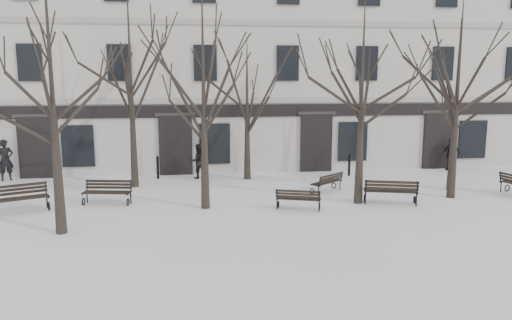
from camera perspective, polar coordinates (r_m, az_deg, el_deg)
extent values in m
plane|color=white|center=(17.30, 1.82, -6.55)|extent=(100.00, 100.00, 0.00)
cube|color=beige|center=(29.52, -2.11, 10.98)|extent=(40.00, 10.00, 11.00)
cube|color=#A09B93|center=(24.54, -1.04, 6.81)|extent=(40.00, 0.12, 0.25)
cube|color=#A09B93|center=(24.63, -1.07, 15.44)|extent=(40.00, 0.12, 0.25)
cube|color=black|center=(24.56, -1.04, 5.64)|extent=(40.00, 0.10, 0.60)
cube|color=black|center=(25.67, -23.82, 1.29)|extent=(1.60, 0.22, 2.90)
cube|color=#2D2B28|center=(25.47, -24.08, 4.61)|extent=(1.90, 0.08, 0.18)
cube|color=black|center=(25.19, -19.68, 1.52)|extent=(1.50, 0.14, 2.00)
cube|color=black|center=(24.59, -9.16, 1.66)|extent=(1.60, 0.22, 2.90)
cube|color=#2D2B28|center=(24.39, -9.26, 5.14)|extent=(1.90, 0.08, 0.18)
cube|color=black|center=(24.60, -4.73, 1.87)|extent=(1.50, 0.14, 2.00)
cube|color=black|center=(25.32, 6.88, 1.95)|extent=(1.60, 0.22, 2.90)
cube|color=#2D2B28|center=(25.13, 6.97, 5.32)|extent=(1.90, 0.08, 0.18)
cube|color=black|center=(25.85, 10.97, 2.11)|extent=(1.50, 0.14, 2.00)
cube|color=black|center=(27.62, 20.09, 2.07)|extent=(1.60, 0.22, 2.90)
cube|color=#2D2B28|center=(27.44, 20.31, 5.16)|extent=(1.90, 0.08, 0.18)
cube|color=black|center=(28.54, 23.49, 2.18)|extent=(1.50, 0.14, 2.00)
cube|color=black|center=(25.46, -24.43, 10.12)|extent=(1.10, 0.14, 1.70)
cube|color=black|center=(24.59, -15.34, 10.67)|extent=(1.10, 0.14, 1.70)
cube|color=black|center=(24.36, -5.82, 10.98)|extent=(1.10, 0.14, 1.70)
cube|color=black|center=(24.79, 3.64, 10.98)|extent=(1.10, 0.14, 1.70)
cube|color=black|center=(25.83, 12.54, 10.72)|extent=(1.10, 0.14, 1.70)
cube|color=black|center=(27.42, 20.57, 10.27)|extent=(1.10, 0.14, 1.70)
cone|color=black|center=(16.31, -21.71, -1.64)|extent=(0.34, 0.34, 3.65)
cone|color=black|center=(18.19, -5.87, -0.40)|extent=(0.34, 0.34, 3.33)
cone|color=black|center=(19.22, 11.74, -0.21)|extent=(0.34, 0.34, 3.20)
cone|color=black|center=(21.15, 21.60, 0.33)|extent=(0.34, 0.34, 3.29)
cone|color=black|center=(22.25, -13.83, 1.66)|extent=(0.34, 0.34, 3.67)
cone|color=black|center=(23.29, -1.01, 1.14)|extent=(0.34, 0.34, 2.75)
cone|color=black|center=(22.71, 21.52, 0.55)|extent=(0.34, 0.34, 2.98)
torus|color=black|center=(19.60, -22.60, -4.89)|extent=(0.18, 0.31, 0.32)
cylinder|color=black|center=(19.96, -22.78, -4.37)|extent=(0.06, 0.06, 0.50)
cube|color=black|center=(19.72, -22.74, -3.79)|extent=(0.29, 0.58, 0.06)
cube|color=black|center=(19.38, -25.38, -4.14)|extent=(1.86, 0.88, 0.04)
cube|color=black|center=(19.53, -25.43, -4.04)|extent=(1.86, 0.88, 0.04)
cube|color=black|center=(19.68, -25.47, -3.94)|extent=(1.86, 0.88, 0.04)
cube|color=black|center=(19.83, -25.51, -3.85)|extent=(1.86, 0.88, 0.04)
cube|color=black|center=(19.84, -25.56, -3.42)|extent=(1.83, 0.83, 0.10)
cube|color=black|center=(19.84, -25.59, -3.04)|extent=(1.83, 0.83, 0.10)
cube|color=black|center=(19.84, -25.62, -2.65)|extent=(1.83, 0.83, 0.10)
cylinder|color=black|center=(19.95, -22.90, -3.01)|extent=(0.10, 0.16, 0.55)
torus|color=black|center=(18.33, 7.28, -5.28)|extent=(0.12, 0.26, 0.26)
cylinder|color=black|center=(18.00, 7.22, -5.31)|extent=(0.04, 0.04, 0.40)
cube|color=black|center=(18.10, 7.27, -4.57)|extent=(0.20, 0.48, 0.04)
torus|color=black|center=(18.48, 2.58, -5.08)|extent=(0.12, 0.26, 0.26)
cylinder|color=black|center=(18.16, 2.43, -5.11)|extent=(0.04, 0.04, 0.40)
cube|color=black|center=(18.26, 2.51, -4.37)|extent=(0.20, 0.48, 0.04)
cube|color=black|center=(18.35, 4.95, -4.27)|extent=(1.55, 0.58, 0.03)
cube|color=black|center=(18.23, 4.90, -4.37)|extent=(1.55, 0.58, 0.03)
cube|color=black|center=(18.11, 4.86, -4.46)|extent=(1.55, 0.58, 0.03)
cube|color=black|center=(17.99, 4.81, -4.56)|extent=(1.55, 0.58, 0.03)
cube|color=black|center=(17.93, 4.81, -4.23)|extent=(1.53, 0.53, 0.08)
cube|color=black|center=(17.88, 4.81, -3.91)|extent=(1.53, 0.53, 0.08)
cube|color=black|center=(17.84, 4.80, -3.59)|extent=(1.53, 0.53, 0.08)
cylinder|color=black|center=(17.84, 7.23, -4.20)|extent=(0.07, 0.13, 0.44)
cylinder|color=black|center=(17.99, 2.40, -4.00)|extent=(0.07, 0.13, 0.44)
torus|color=black|center=(19.95, 17.66, -4.35)|extent=(0.14, 0.32, 0.32)
cylinder|color=black|center=(19.55, 17.85, -4.36)|extent=(0.05, 0.05, 0.49)
cube|color=black|center=(19.68, 17.79, -3.53)|extent=(0.21, 0.59, 0.05)
torus|color=black|center=(19.73, 12.31, -4.26)|extent=(0.14, 0.32, 0.32)
cylinder|color=black|center=(19.33, 12.39, -4.28)|extent=(0.05, 0.05, 0.49)
cube|color=black|center=(19.46, 12.38, -3.43)|extent=(0.21, 0.59, 0.05)
cube|color=black|center=(19.78, 15.03, -3.27)|extent=(1.92, 0.62, 0.04)
cube|color=black|center=(19.63, 15.08, -3.37)|extent=(1.92, 0.62, 0.04)
cube|color=black|center=(19.48, 15.13, -3.47)|extent=(1.92, 0.62, 0.04)
cube|color=black|center=(19.33, 15.18, -3.57)|extent=(1.92, 0.62, 0.04)
cube|color=black|center=(19.26, 15.21, -3.19)|extent=(1.91, 0.57, 0.10)
cube|color=black|center=(19.21, 15.24, -2.82)|extent=(1.91, 0.57, 0.10)
cube|color=black|center=(19.16, 15.26, -2.45)|extent=(1.91, 0.57, 0.10)
cylinder|color=black|center=(19.36, 17.96, -3.09)|extent=(0.08, 0.16, 0.54)
cylinder|color=black|center=(19.14, 12.46, -2.99)|extent=(0.08, 0.16, 0.54)
torus|color=black|center=(19.88, -19.11, -4.52)|extent=(0.10, 0.29, 0.29)
cylinder|color=black|center=(20.18, -18.75, -4.04)|extent=(0.05, 0.05, 0.45)
cube|color=black|center=(19.97, -18.97, -3.53)|extent=(0.14, 0.55, 0.05)
torus|color=black|center=(19.32, -14.42, -4.69)|extent=(0.10, 0.29, 0.29)
cylinder|color=black|center=(19.63, -14.13, -4.19)|extent=(0.05, 0.05, 0.45)
cube|color=black|center=(19.42, -14.31, -3.67)|extent=(0.14, 0.55, 0.05)
cube|color=black|center=(19.47, -16.88, -3.70)|extent=(1.78, 0.39, 0.03)
cube|color=black|center=(19.60, -16.75, -3.60)|extent=(1.78, 0.39, 0.03)
cube|color=black|center=(19.73, -16.62, -3.51)|extent=(1.78, 0.39, 0.03)
cube|color=black|center=(19.86, -16.49, -3.42)|extent=(1.78, 0.39, 0.03)
cube|color=black|center=(19.86, -16.47, -3.03)|extent=(1.77, 0.34, 0.09)
cube|color=black|center=(19.86, -16.46, -2.68)|extent=(1.77, 0.34, 0.09)
cube|color=black|center=(19.85, -16.46, -2.33)|extent=(1.77, 0.34, 0.09)
cylinder|color=black|center=(20.16, -18.73, -2.82)|extent=(0.06, 0.15, 0.50)
cylinder|color=black|center=(19.61, -14.11, -2.93)|extent=(0.06, 0.15, 0.50)
torus|color=black|center=(21.81, 8.88, -2.89)|extent=(0.20, 0.23, 0.26)
cylinder|color=black|center=(21.62, 9.58, -2.82)|extent=(0.04, 0.04, 0.40)
cube|color=black|center=(21.66, 9.25, -2.24)|extent=(0.34, 0.41, 0.04)
torus|color=black|center=(20.62, 6.43, -3.57)|extent=(0.20, 0.23, 0.26)
cylinder|color=black|center=(20.41, 7.15, -3.51)|extent=(0.04, 0.04, 0.40)
cube|color=black|center=(20.46, 6.80, -2.89)|extent=(0.34, 0.41, 0.04)
cube|color=black|center=(21.17, 7.63, -2.43)|extent=(1.31, 1.07, 0.03)
cube|color=black|center=(21.10, 7.90, -2.48)|extent=(1.31, 1.07, 0.03)
cube|color=black|center=(21.02, 8.18, -2.53)|extent=(1.31, 1.07, 0.03)
cube|color=black|center=(20.95, 8.45, -2.58)|extent=(1.31, 1.07, 0.03)
cube|color=black|center=(20.91, 8.54, -2.28)|extent=(1.28, 1.03, 0.08)
cube|color=black|center=(20.88, 8.59, -2.00)|extent=(1.28, 1.03, 0.08)
cube|color=black|center=(20.84, 8.64, -1.72)|extent=(1.28, 1.03, 0.08)
cylinder|color=black|center=(21.50, 9.77, -1.86)|extent=(0.11, 0.12, 0.44)
cylinder|color=black|center=(20.29, 7.33, -2.49)|extent=(0.11, 0.12, 0.44)
torus|color=black|center=(23.52, 26.77, -2.88)|extent=(0.29, 0.12, 0.29)
cylinder|color=black|center=(23.24, 26.20, -2.77)|extent=(0.05, 0.05, 0.44)
cube|color=black|center=(23.33, 26.54, -2.19)|extent=(0.54, 0.18, 0.05)
cylinder|color=black|center=(23.10, 26.15, -1.77)|extent=(0.15, 0.07, 0.49)
cylinder|color=black|center=(23.93, -11.15, -0.94)|extent=(0.12, 0.12, 0.99)
sphere|color=black|center=(23.84, -11.19, 0.28)|extent=(0.14, 0.14, 0.14)
cylinder|color=black|center=(24.57, 10.60, -0.68)|extent=(0.11, 0.11, 0.96)
sphere|color=black|center=(24.49, 10.64, 0.46)|extent=(0.13, 0.13, 0.13)
imported|color=black|center=(25.93, -26.55, -2.09)|extent=(0.83, 0.74, 1.91)
imported|color=black|center=(23.82, -6.61, -2.08)|extent=(0.93, 0.81, 1.64)
imported|color=black|center=(27.54, 21.29, -1.08)|extent=(1.00, 0.49, 1.65)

